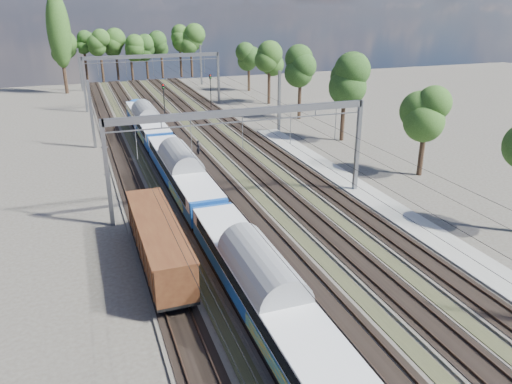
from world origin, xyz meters
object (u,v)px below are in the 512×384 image
object	(u,v)px
emu_train	(182,169)
freight_boxcar	(158,241)
signal_near	(164,99)
worker	(198,148)
signal_far	(211,87)

from	to	relation	value
emu_train	freight_boxcar	xyz separation A→B (m)	(-4.50, -13.25, -0.61)
freight_boxcar	signal_near	bearing A→B (deg)	79.16
worker	signal_far	distance (m)	28.31
signal_near	signal_far	distance (m)	13.29
emu_train	freight_boxcar	size ratio (longest dim) A/B	5.00
worker	signal_far	world-z (taller)	signal_far
emu_train	signal_far	xyz separation A→B (m)	(13.37, 38.97, 0.99)
signal_far	worker	bearing A→B (deg)	-125.46
emu_train	worker	xyz separation A→B (m)	(4.55, 12.20, -1.73)
emu_train	signal_far	bearing A→B (deg)	71.06
worker	signal_far	bearing A→B (deg)	-19.22
emu_train	signal_far	distance (m)	41.21
freight_boxcar	signal_near	xyz separation A→B (m)	(8.25, 43.06, 1.76)
emu_train	signal_near	size ratio (longest dim) A/B	10.89
emu_train	signal_near	bearing A→B (deg)	82.84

